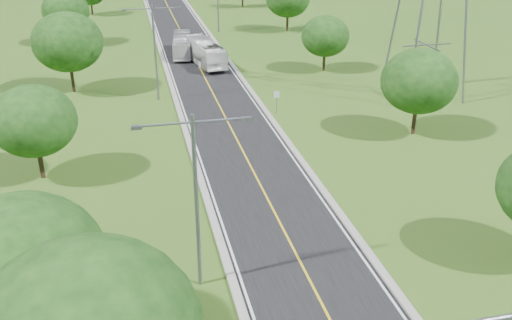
# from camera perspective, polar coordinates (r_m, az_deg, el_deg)

# --- Properties ---
(ground) EXTENTS (260.00, 260.00, 0.00)m
(ground) POSITION_cam_1_polar(r_m,az_deg,el_deg) (77.05, -5.99, 9.77)
(ground) COLOR #2F5818
(ground) RESTS_ON ground
(road) EXTENTS (8.00, 150.00, 0.06)m
(road) POSITION_cam_1_polar(r_m,az_deg,el_deg) (82.83, -6.53, 10.80)
(road) COLOR black
(road) RESTS_ON ground
(curb_left) EXTENTS (0.50, 150.00, 0.22)m
(curb_left) POSITION_cam_1_polar(r_m,az_deg,el_deg) (82.47, -9.52, 10.62)
(curb_left) COLOR gray
(curb_left) RESTS_ON ground
(curb_right) EXTENTS (0.50, 150.00, 0.22)m
(curb_right) POSITION_cam_1_polar(r_m,az_deg,el_deg) (83.37, -3.58, 11.06)
(curb_right) COLOR gray
(curb_right) RESTS_ON ground
(speed_limit_sign) EXTENTS (0.55, 0.09, 2.40)m
(speed_limit_sign) POSITION_cam_1_polar(r_m,az_deg,el_deg) (56.75, 2.08, 6.18)
(speed_limit_sign) COLOR slate
(speed_limit_sign) RESTS_ON ground
(streetlight_near_left) EXTENTS (5.90, 0.25, 10.00)m
(streetlight_near_left) POSITION_cam_1_polar(r_m,az_deg,el_deg) (29.46, -6.03, -2.88)
(streetlight_near_left) COLOR slate
(streetlight_near_left) RESTS_ON ground
(streetlight_mid_left) EXTENTS (5.90, 0.25, 10.00)m
(streetlight_mid_left) POSITION_cam_1_polar(r_m,az_deg,el_deg) (60.63, -10.11, 11.28)
(streetlight_mid_left) COLOR slate
(streetlight_mid_left) RESTS_ON ground
(tree_la) EXTENTS (7.14, 7.14, 8.30)m
(tree_la) POSITION_cam_1_polar(r_m,az_deg,el_deg) (26.72, -22.31, -9.59)
(tree_la) COLOR black
(tree_la) RESTS_ON ground
(tree_lb) EXTENTS (6.30, 6.30, 7.33)m
(tree_lb) POSITION_cam_1_polar(r_m,az_deg,el_deg) (45.15, -21.35, 3.66)
(tree_lb) COLOR black
(tree_lb) RESTS_ON ground
(tree_lc) EXTENTS (7.56, 7.56, 8.79)m
(tree_lc) POSITION_cam_1_polar(r_m,az_deg,el_deg) (65.82, -18.34, 11.14)
(tree_lc) COLOR black
(tree_lc) RESTS_ON ground
(tree_ld) EXTENTS (6.72, 6.72, 7.82)m
(tree_ld) POSITION_cam_1_polar(r_m,az_deg,el_deg) (89.61, -18.52, 14.00)
(tree_ld) COLOR black
(tree_ld) RESTS_ON ground
(tree_rb) EXTENTS (6.72, 6.72, 7.82)m
(tree_rb) POSITION_cam_1_polar(r_m,az_deg,el_deg) (52.57, 15.99, 7.57)
(tree_rb) COLOR black
(tree_rb) RESTS_ON ground
(tree_rc) EXTENTS (5.88, 5.88, 6.84)m
(tree_rc) POSITION_cam_1_polar(r_m,az_deg,el_deg) (71.80, 6.94, 12.19)
(tree_rc) COLOR black
(tree_rc) RESTS_ON ground
(bus_outbound) EXTENTS (4.38, 11.61, 3.16)m
(bus_outbound) POSITION_cam_1_polar(r_m,az_deg,el_deg) (75.28, -5.20, 10.73)
(bus_outbound) COLOR white
(bus_outbound) RESTS_ON road
(bus_inbound) EXTENTS (3.45, 10.07, 2.75)m
(bus_inbound) POSITION_cam_1_polar(r_m,az_deg,el_deg) (80.32, -7.41, 11.36)
(bus_inbound) COLOR silver
(bus_inbound) RESTS_ON road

